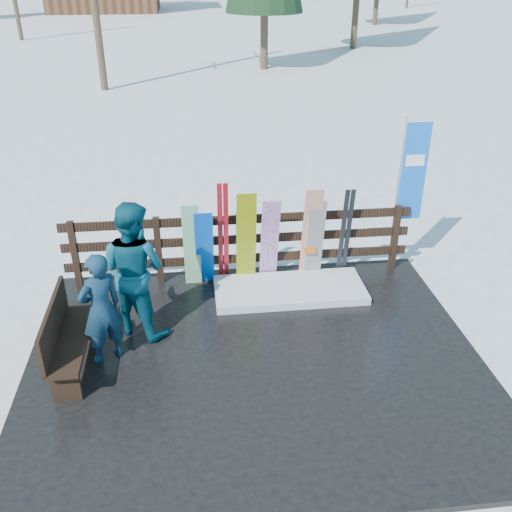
{
  "coord_description": "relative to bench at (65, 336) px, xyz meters",
  "views": [
    {
      "loc": [
        -0.7,
        -6.0,
        4.84
      ],
      "look_at": [
        0.13,
        1.0,
        1.1
      ],
      "focal_mm": 40.0,
      "sensor_mm": 36.0,
      "label": 1
    }
  ],
  "objects": [
    {
      "name": "ski_pair_b",
      "position": [
        4.11,
        1.95,
        0.27
      ],
      "size": [
        0.17,
        0.25,
        1.58
      ],
      "color": "black",
      "rests_on": "deck"
    },
    {
      "name": "snowboard_5",
      "position": [
        3.52,
        1.88,
        0.31
      ],
      "size": [
        0.28,
        0.35,
        1.65
      ],
      "primitive_type": "cube",
      "rotation": [
        0.19,
        0.0,
        0.0
      ],
      "color": "silver",
      "rests_on": "deck"
    },
    {
      "name": "deck",
      "position": [
        2.41,
        -0.1,
        -0.56
      ],
      "size": [
        6.0,
        5.0,
        0.08
      ],
      "primitive_type": "cube",
      "color": "black",
      "rests_on": "ground"
    },
    {
      "name": "fence",
      "position": [
        2.41,
        2.1,
        0.14
      ],
      "size": [
        5.6,
        0.1,
        1.15
      ],
      "color": "black",
      "rests_on": "deck"
    },
    {
      "name": "person_front",
      "position": [
        0.46,
        0.16,
        0.26
      ],
      "size": [
        0.68,
        0.63,
        1.56
      ],
      "primitive_type": "imported",
      "rotation": [
        0.0,
        0.0,
        3.74
      ],
      "color": "navy",
      "rests_on": "deck"
    },
    {
      "name": "snowboard_3",
      "position": [
        2.86,
        1.88,
        0.24
      ],
      "size": [
        0.28,
        0.42,
        1.51
      ],
      "primitive_type": "cube",
      "rotation": [
        0.26,
        0.0,
        0.0
      ],
      "color": "silver",
      "rests_on": "deck"
    },
    {
      "name": "snow_patch",
      "position": [
        3.14,
        1.5,
        -0.46
      ],
      "size": [
        2.36,
        1.0,
        0.12
      ],
      "primitive_type": "cube",
      "color": "white",
      "rests_on": "deck"
    },
    {
      "name": "bench",
      "position": [
        0.0,
        0.0,
        0.0
      ],
      "size": [
        0.41,
        1.5,
        0.97
      ],
      "color": "black",
      "rests_on": "deck"
    },
    {
      "name": "snowboard_2",
      "position": [
        2.49,
        1.88,
        0.29
      ],
      "size": [
        0.31,
        0.27,
        1.62
      ],
      "primitive_type": "cube",
      "rotation": [
        0.15,
        0.0,
        0.0
      ],
      "color": "#E5FF04",
      "rests_on": "deck"
    },
    {
      "name": "ground",
      "position": [
        2.41,
        -0.1,
        -0.6
      ],
      "size": [
        700.0,
        700.0,
        0.0
      ],
      "primitive_type": "plane",
      "color": "white",
      "rests_on": "ground"
    },
    {
      "name": "snowboard_1",
      "position": [
        1.64,
        1.88,
        0.23
      ],
      "size": [
        0.26,
        0.28,
        1.48
      ],
      "primitive_type": "cube",
      "rotation": [
        0.17,
        0.0,
        0.0
      ],
      "color": "white",
      "rests_on": "deck"
    },
    {
      "name": "snowboard_0",
      "position": [
        1.83,
        1.88,
        0.17
      ],
      "size": [
        0.28,
        0.38,
        1.36
      ],
      "primitive_type": "cube",
      "rotation": [
        0.25,
        0.0,
        0.0
      ],
      "color": "blue",
      "rests_on": "deck"
    },
    {
      "name": "rental_flag",
      "position": [
        5.14,
        2.15,
        1.09
      ],
      "size": [
        0.45,
        0.04,
        2.6
      ],
      "color": "silver",
      "rests_on": "deck"
    },
    {
      "name": "ski_pair_a",
      "position": [
        2.14,
        1.95,
        0.38
      ],
      "size": [
        0.16,
        0.35,
        1.79
      ],
      "color": "maroon",
      "rests_on": "deck"
    },
    {
      "name": "person_back",
      "position": [
        0.85,
        0.79,
        0.46
      ],
      "size": [
        1.2,
        1.14,
        1.96
      ],
      "primitive_type": "imported",
      "rotation": [
        0.0,
        0.0,
        2.56
      ],
      "color": "#0B4D64",
      "rests_on": "deck"
    },
    {
      "name": "snowboard_4",
      "position": [
        3.59,
        1.88,
        0.2
      ],
      "size": [
        0.27,
        0.25,
        1.43
      ],
      "primitive_type": "cube",
      "rotation": [
        0.16,
        0.0,
        0.0
      ],
      "color": "black",
      "rests_on": "deck"
    }
  ]
}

